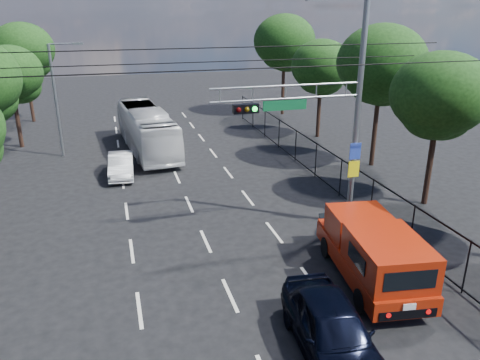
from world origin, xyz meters
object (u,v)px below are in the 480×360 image
object	(u,v)px
white_van	(121,165)
white_bus	(147,129)
red_pickup	(373,251)
navy_hatchback	(332,330)
signal_mast	(331,109)

from	to	relation	value
white_van	white_bus	bearing A→B (deg)	71.08
red_pickup	white_van	world-z (taller)	red_pickup
navy_hatchback	white_van	distance (m)	17.37
navy_hatchback	red_pickup	bearing A→B (deg)	50.19
navy_hatchback	white_van	bearing A→B (deg)	111.70
white_bus	navy_hatchback	bearing A→B (deg)	-87.61
signal_mast	navy_hatchback	bearing A→B (deg)	-113.71
red_pickup	navy_hatchback	world-z (taller)	red_pickup
red_pickup	white_van	size ratio (longest dim) A/B	1.60
signal_mast	navy_hatchback	world-z (taller)	signal_mast
signal_mast	red_pickup	distance (m)	6.05
signal_mast	white_van	xyz separation A→B (m)	(-8.28, 9.16, -4.61)
red_pickup	navy_hatchback	size ratio (longest dim) A/B	1.29
navy_hatchback	white_van	size ratio (longest dim) A/B	1.24
signal_mast	white_van	size ratio (longest dim) A/B	2.47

